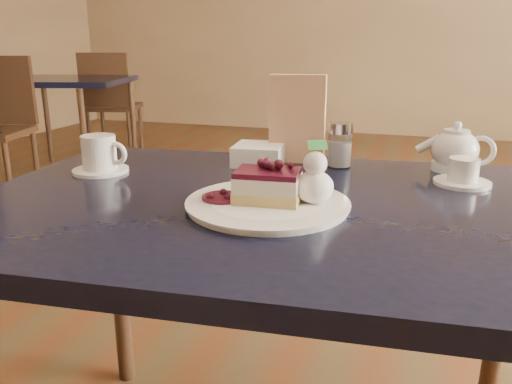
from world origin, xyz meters
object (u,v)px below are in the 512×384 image
(bg_table_far_left, at_px, (68,166))
(main_table, at_px, (272,237))
(coffee_set, at_px, (100,156))
(dessert_plate, at_px, (268,204))
(cheesecake_slice, at_px, (268,186))
(tea_set, at_px, (456,155))

(bg_table_far_left, bearing_deg, main_table, -59.72)
(coffee_set, height_order, bg_table_far_left, coffee_set)
(coffee_set, bearing_deg, dessert_plate, -16.38)
(cheesecake_slice, height_order, bg_table_far_left, cheesecake_slice)
(tea_set, bearing_deg, main_table, -137.00)
(main_table, relative_size, bg_table_far_left, 0.68)
(tea_set, xyz_separation_m, bg_table_far_left, (-2.73, 2.05, -0.71))
(cheesecake_slice, xyz_separation_m, tea_set, (0.34, 0.37, 0.00))
(main_table, relative_size, dessert_plate, 4.25)
(tea_set, bearing_deg, dessert_plate, -132.58)
(cheesecake_slice, relative_size, tea_set, 0.53)
(dessert_plate, xyz_separation_m, bg_table_far_left, (-2.39, 2.42, -0.67))
(dessert_plate, height_order, coffee_set, coffee_set)
(main_table, distance_m, coffee_set, 0.46)
(dessert_plate, xyz_separation_m, cheesecake_slice, (0.00, -0.00, 0.04))
(dessert_plate, bearing_deg, tea_set, 47.42)
(cheesecake_slice, bearing_deg, bg_table_far_left, 129.40)
(main_table, relative_size, tea_set, 5.32)
(dessert_plate, relative_size, tea_set, 1.25)
(dessert_plate, relative_size, cheesecake_slice, 2.34)
(tea_set, height_order, bg_table_far_left, tea_set)
(bg_table_far_left, bearing_deg, dessert_plate, -60.25)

